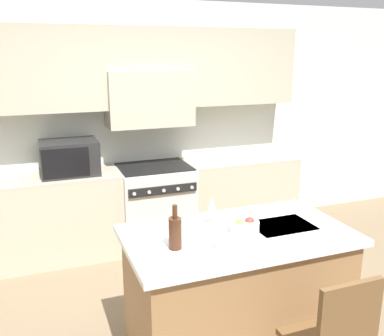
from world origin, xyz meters
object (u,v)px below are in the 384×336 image
object	(u,v)px
wine_glass_far	(212,205)
range_stove	(155,205)
wine_glass_near	(218,229)
microwave	(69,158)
wine_bottle	(175,232)
fruit_bowl	(245,226)

from	to	relation	value
wine_glass_far	range_stove	bearing A→B (deg)	87.82
range_stove	wine_glass_near	xyz separation A→B (m)	(-0.20, -2.19, 0.61)
microwave	wine_glass_near	bearing A→B (deg)	-72.53
range_stove	microwave	size ratio (longest dim) A/B	1.60
range_stove	wine_bottle	distance (m)	2.19
range_stove	fruit_bowl	distance (m)	2.06
wine_glass_near	wine_glass_far	distance (m)	0.44
range_stove	fruit_bowl	world-z (taller)	fruit_bowl
wine_glass_near	fruit_bowl	xyz separation A→B (m)	(0.29, 0.19, -0.10)
range_stove	fruit_bowl	bearing A→B (deg)	-87.55
wine_glass_far	fruit_bowl	size ratio (longest dim) A/B	1.01
wine_glass_near	fruit_bowl	world-z (taller)	wine_glass_near
microwave	wine_glass_far	world-z (taller)	microwave
wine_bottle	fruit_bowl	distance (m)	0.54
range_stove	microwave	bearing A→B (deg)	178.81
wine_glass_far	wine_glass_near	bearing A→B (deg)	-107.84
fruit_bowl	wine_glass_near	bearing A→B (deg)	-146.17
wine_glass_near	range_stove	bearing A→B (deg)	84.75
wine_bottle	fruit_bowl	world-z (taller)	wine_bottle
range_stove	wine_bottle	bearing A→B (deg)	-102.14
microwave	wine_glass_near	size ratio (longest dim) A/B	2.78
microwave	fruit_bowl	distance (m)	2.24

